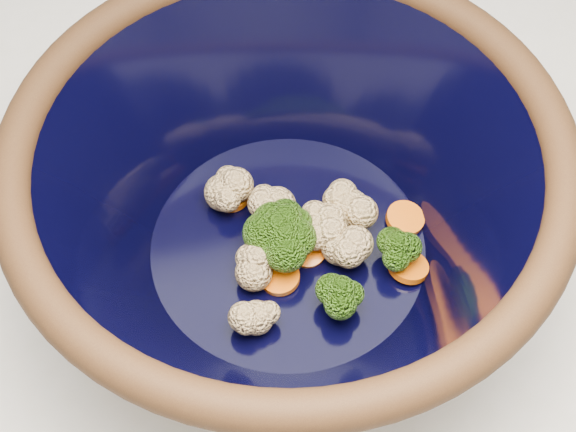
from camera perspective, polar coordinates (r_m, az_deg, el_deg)
The scene contains 2 objects.
mixing_bowl at distance 0.60m, azimuth -0.00°, elevation 0.91°, with size 0.41×0.41×0.17m.
vegetable_pile at distance 0.62m, azimuth 0.86°, elevation -1.49°, with size 0.17×0.15×0.05m.
Camera 1 is at (-0.10, -0.30, 1.49)m, focal length 50.00 mm.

